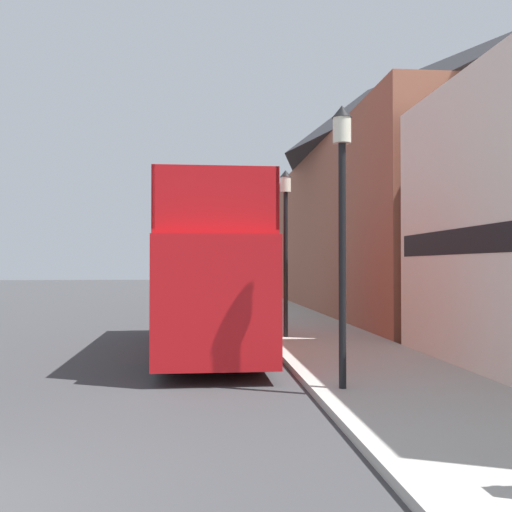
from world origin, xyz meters
name	(u,v)px	position (x,y,z in m)	size (l,w,h in m)	color
ground_plane	(137,318)	(0.00, 21.00, 0.00)	(144.00, 144.00, 0.00)	#3D3D3F
sidewalk	(293,321)	(6.43, 18.00, 0.07)	(3.51, 108.00, 0.14)	#ADAAA3
brick_terrace_rear	(368,200)	(11.18, 23.88, 5.59)	(6.00, 25.90, 11.18)	#935642
tour_bus	(210,281)	(2.99, 10.53, 1.88)	(2.59, 9.60, 4.23)	red
parked_car_ahead_of_bus	(220,307)	(3.53, 18.14, 0.64)	(1.98, 4.65, 1.35)	silver
lamp_post_nearest	(342,194)	(5.20, 4.75, 3.54)	(0.35, 0.35, 4.97)	black
lamp_post_second	(286,223)	(5.31, 12.34, 3.59)	(0.35, 0.35, 5.04)	black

